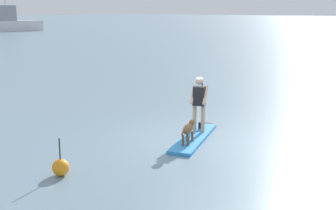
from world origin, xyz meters
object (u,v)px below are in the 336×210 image
Objects in this scene: person_paddler at (199,100)px; moored_boat_far_port at (1,22)px; dog at (188,129)px; paddleboard at (196,136)px; marker_buoy at (61,167)px.

moored_boat_far_port is (25.75, 59.08, 0.51)m from person_paddler.
moored_boat_far_port reaches higher than dog.
paddleboard is 4.43m from marker_buoy.
dog is at bearing -14.07° from marker_buoy.
person_paddler is at bearing 21.46° from dog.
moored_boat_far_port reaches higher than paddleboard.
dog is (-0.77, -0.30, 0.44)m from paddleboard.
marker_buoy is (-30.42, -58.58, -1.38)m from moored_boat_far_port.
paddleboard is at bearing -113.74° from moored_boat_far_port.
paddleboard is 1.95× the size of person_paddler.
person_paddler is 1.87× the size of marker_buoy.
person_paddler is (0.29, 0.11, 1.03)m from paddleboard.
dog is 3.74m from marker_buoy.
dog is at bearing -158.54° from person_paddler.
moored_boat_far_port is at bearing 66.26° from paddleboard.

